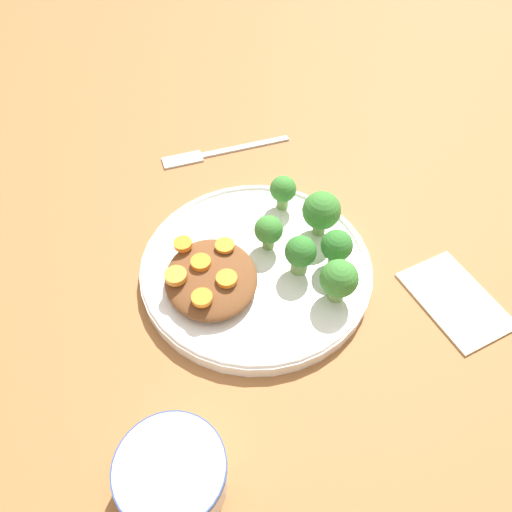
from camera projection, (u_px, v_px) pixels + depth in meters
ground_plane at (256, 273)px, 0.59m from camera, size 4.00×4.00×0.00m
plate at (256, 267)px, 0.58m from camera, size 0.27×0.27×0.02m
dip_bowl at (172, 474)px, 0.42m from camera, size 0.09×0.09×0.05m
stew_mound at (211, 278)px, 0.55m from camera, size 0.11×0.10×0.02m
broccoli_floret_0 at (283, 190)px, 0.61m from camera, size 0.03×0.03×0.05m
broccoli_floret_1 at (300, 253)px, 0.55m from camera, size 0.04×0.04×0.05m
broccoli_floret_2 at (321, 211)px, 0.58m from camera, size 0.05×0.05×0.06m
broccoli_floret_3 at (269, 231)px, 0.57m from camera, size 0.03×0.03×0.05m
broccoli_floret_4 at (337, 247)px, 0.55m from camera, size 0.04×0.04×0.05m
broccoli_floret_5 at (339, 280)px, 0.52m from camera, size 0.04×0.04×0.05m
carrot_slice_0 at (227, 279)px, 0.53m from camera, size 0.02×0.02×0.01m
carrot_slice_1 at (176, 276)px, 0.53m from camera, size 0.02×0.02×0.01m
carrot_slice_2 at (201, 262)px, 0.54m from camera, size 0.02×0.02×0.01m
carrot_slice_3 at (183, 244)px, 0.56m from camera, size 0.02×0.02×0.01m
carrot_slice_4 at (202, 298)px, 0.51m from camera, size 0.02×0.02×0.01m
carrot_slice_5 at (225, 245)px, 0.56m from camera, size 0.02×0.02×0.00m
fork at (214, 152)px, 0.72m from camera, size 0.05×0.19×0.01m
napkin at (456, 299)px, 0.56m from camera, size 0.14×0.11×0.01m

